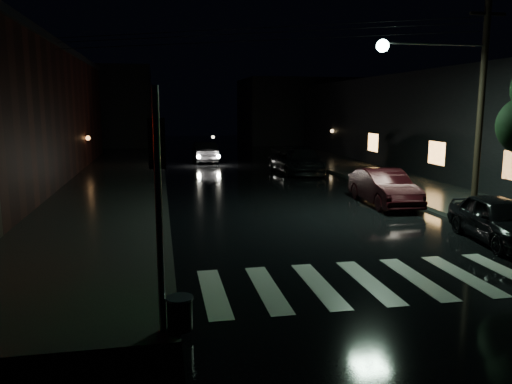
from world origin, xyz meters
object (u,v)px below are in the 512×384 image
parked_car_c (303,161)px  oncoming_car (204,152)px  parked_car_d (296,162)px  parked_car_a (499,219)px  parked_car_b (384,187)px

parked_car_c → oncoming_car: 8.97m
parked_car_c → parked_car_d: (-0.49, -0.23, -0.08)m
parked_car_c → parked_car_a: bearing=-77.6°
parked_car_b → parked_car_d: size_ratio=0.91×
parked_car_b → oncoming_car: size_ratio=1.01×
oncoming_car → parked_car_c: bearing=125.5°
oncoming_car → parked_car_d: bearing=122.0°
parked_car_a → parked_car_b: size_ratio=0.91×
parked_car_c → parked_car_d: 0.55m
parked_car_a → parked_car_c: 16.37m
parked_car_b → oncoming_car: 18.44m
parked_car_b → parked_car_d: parked_car_b is taller
parked_car_a → parked_car_c: (-1.31, 16.32, 0.07)m
parked_car_a → parked_car_b: parked_car_b is taller
parked_car_a → parked_car_d: (-1.80, 16.09, -0.01)m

